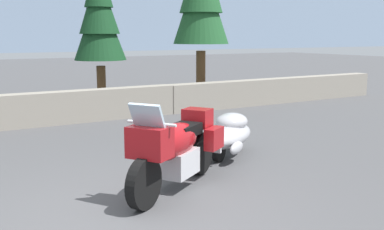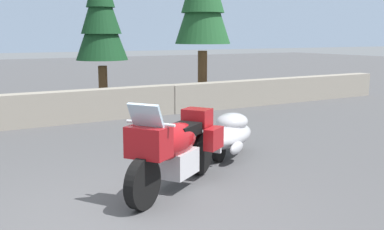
{
  "view_description": "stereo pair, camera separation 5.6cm",
  "coord_description": "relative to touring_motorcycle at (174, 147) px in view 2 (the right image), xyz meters",
  "views": [
    {
      "loc": [
        -1.9,
        -4.77,
        2.14
      ],
      "look_at": [
        1.89,
        1.58,
        0.85
      ],
      "focal_mm": 42.49,
      "sensor_mm": 36.0,
      "label": 1
    },
    {
      "loc": [
        -1.85,
        -4.8,
        2.14
      ],
      "look_at": [
        1.89,
        1.58,
        0.85
      ],
      "focal_mm": 42.49,
      "sensor_mm": 36.0,
      "label": 2
    }
  ],
  "objects": [
    {
      "name": "ground_plane",
      "position": [
        -1.04,
        -0.63,
        -0.62
      ],
      "size": [
        80.0,
        80.0,
        0.0
      ],
      "primitive_type": "plane",
      "color": "#4C4C4F"
    },
    {
      "name": "stone_guard_wall",
      "position": [
        -1.41,
        5.74,
        -0.22
      ],
      "size": [
        24.0,
        0.59,
        0.8
      ],
      "color": "gray",
      "rests_on": "ground"
    },
    {
      "name": "touring_motorcycle",
      "position": [
        0.0,
        0.0,
        0.0
      ],
      "size": [
        2.01,
        1.49,
        1.33
      ],
      "color": "black",
      "rests_on": "ground"
    },
    {
      "name": "car_shaped_trailer",
      "position": [
        1.69,
        1.11,
        -0.21
      ],
      "size": [
        2.04,
        1.51,
        0.76
      ],
      "color": "black",
      "rests_on": "ground"
    },
    {
      "name": "pine_tree_secondary",
      "position": [
        1.51,
        7.22,
        2.17
      ],
      "size": [
        1.48,
        1.48,
        4.46
      ],
      "color": "brown",
      "rests_on": "ground"
    }
  ]
}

